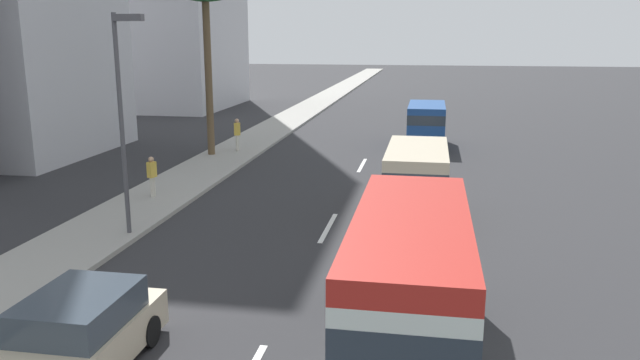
{
  "coord_description": "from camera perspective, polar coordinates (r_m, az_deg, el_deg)",
  "views": [
    {
      "loc": [
        -3.74,
        -3.16,
        6.22
      ],
      "look_at": [
        17.92,
        0.67,
        1.08
      ],
      "focal_mm": 34.95,
      "sensor_mm": 36.0,
      "label": 1
    }
  ],
  "objects": [
    {
      "name": "lane_stripe_far",
      "position": [
        30.48,
        3.87,
        1.36
      ],
      "size": [
        3.2,
        0.16,
        0.01
      ],
      "primitive_type": "cube",
      "color": "silver",
      "rests_on": "ground_plane"
    },
    {
      "name": "van_fourth",
      "position": [
        35.89,
        9.71,
        5.22
      ],
      "size": [
        4.94,
        2.16,
        2.41
      ],
      "color": "#1E478C",
      "rests_on": "ground_plane"
    },
    {
      "name": "pedestrian_near_lamp",
      "position": [
        33.63,
        -7.59,
        4.29
      ],
      "size": [
        0.33,
        0.38,
        1.72
      ],
      "rotation": [
        0.0,
        0.0,
        5.13
      ],
      "color": "beige",
      "rests_on": "sidewalk_right"
    },
    {
      "name": "lane_stripe_mid",
      "position": [
        20.63,
        0.76,
        -4.37
      ],
      "size": [
        3.2,
        0.16,
        0.01
      ],
      "primitive_type": "cube",
      "color": "silver",
      "rests_on": "ground_plane"
    },
    {
      "name": "ground_plane",
      "position": [
        35.92,
        4.84,
        3.14
      ],
      "size": [
        198.0,
        198.0,
        0.0
      ],
      "primitive_type": "plane",
      "color": "#2D2D30"
    },
    {
      "name": "sidewalk_right",
      "position": [
        37.22,
        -6.16,
        3.58
      ],
      "size": [
        162.0,
        3.01,
        0.15
      ],
      "primitive_type": "cube",
      "color": "#9E9B93",
      "rests_on": "ground_plane"
    },
    {
      "name": "minibus_lead",
      "position": [
        12.3,
        8.23,
        -9.07
      ],
      "size": [
        6.77,
        2.33,
        2.9
      ],
      "color": "silver",
      "rests_on": "ground_plane"
    },
    {
      "name": "pedestrian_mid_block",
      "position": [
        24.64,
        -15.13,
        0.45
      ],
      "size": [
        0.38,
        0.32,
        1.56
      ],
      "rotation": [
        0.0,
        0.0,
        2.78
      ],
      "color": "beige",
      "rests_on": "sidewalk_right"
    },
    {
      "name": "street_lamp",
      "position": [
        19.7,
        -17.57,
        6.95
      ],
      "size": [
        0.24,
        0.97,
        6.71
      ],
      "color": "#4C4C51",
      "rests_on": "sidewalk_right"
    },
    {
      "name": "car_second",
      "position": [
        12.78,
        -21.39,
        -13.27
      ],
      "size": [
        4.13,
        1.92,
        1.53
      ],
      "rotation": [
        0.0,
        0.0,
        3.14
      ],
      "color": "beige",
      "rests_on": "ground_plane"
    },
    {
      "name": "van_third",
      "position": [
        21.43,
        8.83,
        0.11
      ],
      "size": [
        4.96,
        2.15,
        2.52
      ],
      "color": "beige",
      "rests_on": "ground_plane"
    }
  ]
}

